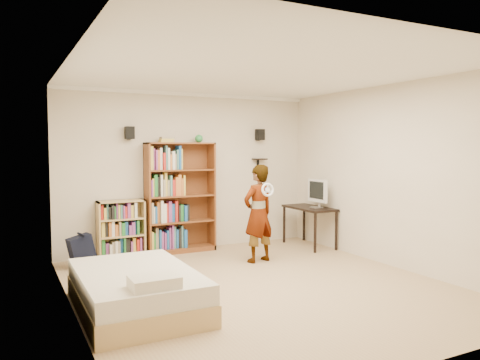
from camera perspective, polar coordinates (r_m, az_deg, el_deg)
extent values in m
cube|color=tan|center=(6.12, 2.47, -12.78)|extent=(4.50, 5.00, 0.01)
cube|color=beige|center=(8.14, -6.21, 1.04)|extent=(4.50, 0.02, 2.70)
cube|color=beige|center=(3.91, 20.92, -2.38)|extent=(4.50, 0.02, 2.70)
cube|color=beige|center=(5.15, -19.81, -0.87)|extent=(0.02, 5.00, 2.70)
cube|color=beige|center=(7.25, 18.17, 0.51)|extent=(0.02, 5.00, 2.70)
cube|color=white|center=(5.93, 2.55, 13.05)|extent=(4.50, 5.00, 0.02)
cube|color=white|center=(8.15, -6.20, 10.34)|extent=(4.50, 0.06, 0.06)
cube|color=white|center=(4.01, 21.08, 16.76)|extent=(4.50, 0.06, 0.06)
cube|color=white|center=(5.22, -19.83, 13.73)|extent=(0.06, 5.00, 0.06)
cube|color=white|center=(7.27, 18.23, 10.94)|extent=(0.06, 5.00, 0.06)
cube|color=black|center=(7.72, -13.31, 5.63)|extent=(0.14, 0.12, 0.20)
cube|color=black|center=(8.62, 2.46, 5.55)|extent=(0.14, 0.12, 0.20)
cube|color=black|center=(8.62, 2.42, 2.56)|extent=(0.25, 0.16, 0.02)
imported|color=black|center=(7.21, 2.25, -4.09)|extent=(0.61, 0.47, 1.50)
torus|color=silver|center=(6.92, 3.39, -1.21)|extent=(0.21, 0.08, 0.21)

